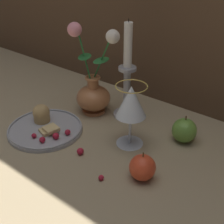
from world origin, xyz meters
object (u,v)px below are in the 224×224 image
plate_with_pastries (45,126)px  apple_beside_vase (142,167)px  wine_glass (131,104)px  vase (93,90)px  apple_near_glass (184,130)px  candlestick (127,81)px

plate_with_pastries → apple_beside_vase: apple_beside_vase is taller
plate_with_pastries → wine_glass: size_ratio=1.24×
vase → apple_near_glass: size_ratio=3.53×
vase → candlestick: bearing=24.3°
vase → wine_glass: (0.21, -0.08, 0.05)m
wine_glass → candlestick: candlestick is taller
apple_beside_vase → apple_near_glass: 0.21m
vase → wine_glass: bearing=-20.3°
apple_beside_vase → apple_near_glass: size_ratio=0.94×
apple_beside_vase → apple_near_glass: apple_near_glass is taller
apple_beside_vase → vase: bearing=150.7°
apple_near_glass → wine_glass: bearing=-136.6°
plate_with_pastries → apple_near_glass: size_ratio=2.72×
vase → apple_beside_vase: vase is taller
plate_with_pastries → apple_near_glass: 0.42m
candlestick → plate_with_pastries: bearing=-122.8°
vase → plate_with_pastries: 0.20m
vase → apple_near_glass: bearing=5.8°
apple_near_glass → plate_with_pastries: bearing=-149.6°
vase → apple_beside_vase: size_ratio=3.78×
vase → apple_near_glass: vase is taller
wine_glass → apple_near_glass: wine_glass is taller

